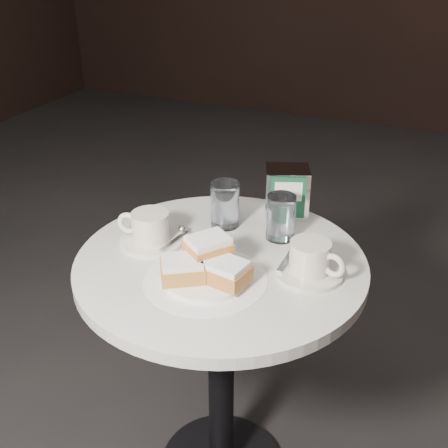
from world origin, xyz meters
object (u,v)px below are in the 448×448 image
at_px(beignet_plate, 205,267).
at_px(water_glass_left, 225,205).
at_px(coffee_cup_left, 150,230).
at_px(water_glass_right, 281,218).
at_px(coffee_cup_right, 310,261).
at_px(napkin_dispenser, 287,192).
at_px(cafe_table, 221,324).

xyz_separation_m(beignet_plate, water_glass_left, (-0.06, 0.26, 0.02)).
distance_m(beignet_plate, coffee_cup_left, 0.22).
distance_m(water_glass_left, water_glass_right, 0.16).
distance_m(beignet_plate, coffee_cup_right, 0.24).
xyz_separation_m(coffee_cup_left, water_glass_right, (0.29, 0.15, 0.02)).
xyz_separation_m(beignet_plate, napkin_dispenser, (0.07, 0.38, 0.03)).
height_order(beignet_plate, coffee_cup_right, beignet_plate).
bearing_deg(coffee_cup_left, water_glass_right, 20.23).
distance_m(water_glass_right, napkin_dispenser, 0.13).
height_order(beignet_plate, napkin_dispenser, napkin_dispenser).
bearing_deg(coffee_cup_left, cafe_table, -8.07).
distance_m(coffee_cup_left, water_glass_right, 0.33).
bearing_deg(water_glass_left, cafe_table, -70.29).
distance_m(beignet_plate, water_glass_left, 0.27).
bearing_deg(coffee_cup_left, beignet_plate, -34.29).
height_order(beignet_plate, coffee_cup_left, beignet_plate).
bearing_deg(water_glass_right, coffee_cup_right, -49.61).
bearing_deg(water_glass_left, beignet_plate, -76.39).
bearing_deg(cafe_table, water_glass_right, 57.61).
bearing_deg(coffee_cup_right, cafe_table, -159.52).
distance_m(water_glass_left, napkin_dispenser, 0.18).
height_order(cafe_table, coffee_cup_left, coffee_cup_left).
bearing_deg(beignet_plate, coffee_cup_left, 153.20).
xyz_separation_m(coffee_cup_left, napkin_dispenser, (0.26, 0.28, 0.03)).
relative_size(coffee_cup_left, water_glass_left, 1.48).
height_order(beignet_plate, water_glass_left, water_glass_left).
xyz_separation_m(cafe_table, coffee_cup_right, (0.21, 0.02, 0.23)).
bearing_deg(napkin_dispenser, water_glass_right, -99.69).
relative_size(coffee_cup_right, napkin_dispenser, 1.39).
height_order(water_glass_left, napkin_dispenser, napkin_dispenser).
bearing_deg(coffee_cup_left, napkin_dispenser, 39.70).
distance_m(cafe_table, coffee_cup_right, 0.32).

